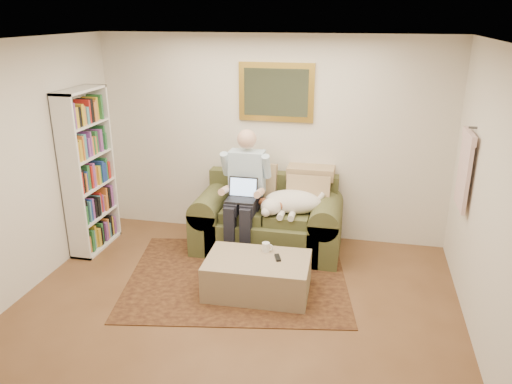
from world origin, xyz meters
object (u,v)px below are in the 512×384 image
(sofa, at_px, (268,225))
(coffee_mug, at_px, (266,247))
(laptop, at_px, (242,194))
(sleeping_dog, at_px, (293,202))
(bookshelf, at_px, (88,171))
(ottoman, at_px, (258,276))
(seated_man, at_px, (243,195))

(sofa, bearing_deg, coffee_mug, -80.35)
(sofa, relative_size, laptop, 5.15)
(sleeping_dog, bearing_deg, bookshelf, -172.68)
(sofa, height_order, laptop, laptop)
(coffee_mug, bearing_deg, ottoman, -103.55)
(coffee_mug, bearing_deg, seated_man, 120.63)
(ottoman, height_order, bookshelf, bookshelf)
(laptop, xyz_separation_m, coffee_mug, (0.42, -0.64, -0.35))
(ottoman, height_order, coffee_mug, coffee_mug)
(ottoman, bearing_deg, sofa, 95.37)
(ottoman, bearing_deg, coffee_mug, 76.45)
(sofa, distance_m, sleeping_dog, 0.51)
(sofa, distance_m, coffee_mug, 0.90)
(laptop, xyz_separation_m, sleeping_dog, (0.59, 0.14, -0.11))
(sleeping_dog, xyz_separation_m, ottoman, (-0.22, -0.98, -0.49))
(seated_man, relative_size, coffee_mug, 15.18)
(sofa, xyz_separation_m, bookshelf, (-2.16, -0.41, 0.69))
(ottoman, distance_m, coffee_mug, 0.32)
(sleeping_dog, height_order, coffee_mug, sleeping_dog)
(laptop, bearing_deg, bookshelf, -174.71)
(sofa, relative_size, seated_man, 1.19)
(sleeping_dog, bearing_deg, ottoman, -102.80)
(laptop, distance_m, coffee_mug, 0.84)
(coffee_mug, bearing_deg, laptop, 123.30)
(seated_man, bearing_deg, ottoman, -67.72)
(sofa, bearing_deg, sleeping_dog, -15.74)
(seated_man, bearing_deg, bookshelf, -172.62)
(seated_man, bearing_deg, laptop, -90.00)
(sofa, height_order, sleeping_dog, sofa)
(sofa, relative_size, bookshelf, 0.90)
(seated_man, xyz_separation_m, laptop, (0.00, -0.07, 0.04))
(sleeping_dog, relative_size, ottoman, 0.69)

